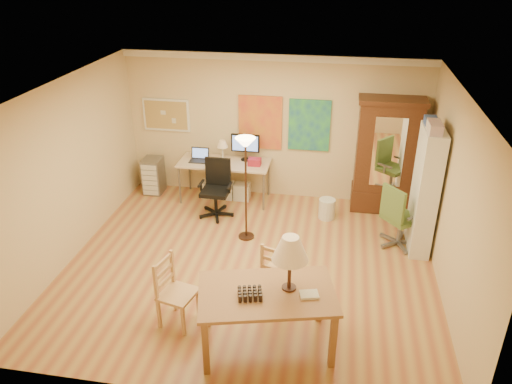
% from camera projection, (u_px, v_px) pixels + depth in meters
% --- Properties ---
extents(floor, '(5.50, 5.50, 0.00)m').
position_uv_depth(floor, '(250.00, 266.00, 7.57)').
color(floor, '#A45D3A').
rests_on(floor, ground).
extents(crown_molding, '(5.50, 0.08, 0.12)m').
position_uv_depth(crown_molding, '(275.00, 57.00, 8.58)').
color(crown_molding, white).
rests_on(crown_molding, floor).
extents(corkboard, '(0.90, 0.04, 0.62)m').
position_uv_depth(corkboard, '(166.00, 115.00, 9.40)').
color(corkboard, tan).
rests_on(corkboard, floor).
extents(art_panel_left, '(0.80, 0.04, 1.00)m').
position_uv_depth(art_panel_left, '(260.00, 123.00, 9.15)').
color(art_panel_left, gold).
rests_on(art_panel_left, floor).
extents(art_panel_right, '(0.75, 0.04, 0.95)m').
position_uv_depth(art_panel_right, '(309.00, 125.00, 9.01)').
color(art_panel_right, '#226189').
rests_on(art_panel_right, floor).
extents(dining_table, '(1.76, 1.30, 1.48)m').
position_uv_depth(dining_table, '(275.00, 280.00, 5.69)').
color(dining_table, brown).
rests_on(dining_table, floor).
extents(ladder_chair_back, '(0.52, 0.51, 0.90)m').
position_uv_depth(ladder_chair_back, '(279.00, 273.00, 6.69)').
color(ladder_chair_back, '#B67753').
rests_on(ladder_chair_back, floor).
extents(ladder_chair_left, '(0.51, 0.52, 0.94)m').
position_uv_depth(ladder_chair_left, '(176.00, 294.00, 6.26)').
color(ladder_chair_left, '#B67753').
rests_on(ladder_chair_left, floor).
extents(torchiere_lamp, '(0.32, 0.32, 1.75)m').
position_uv_depth(torchiere_lamp, '(246.00, 159.00, 7.70)').
color(torchiere_lamp, '#3A2317').
rests_on(torchiere_lamp, floor).
extents(computer_desk, '(1.68, 0.74, 1.27)m').
position_uv_depth(computer_desk, '(227.00, 176.00, 9.40)').
color(computer_desk, '#C9B093').
rests_on(computer_desk, floor).
extents(office_chair_black, '(0.64, 0.64, 1.03)m').
position_uv_depth(office_chair_black, '(216.00, 201.00, 8.90)').
color(office_chair_black, black).
rests_on(office_chair_black, floor).
extents(office_chair_green, '(0.68, 0.68, 1.07)m').
position_uv_depth(office_chair_green, '(398.00, 230.00, 7.98)').
color(office_chair_green, slate).
rests_on(office_chair_green, floor).
extents(drawer_cart, '(0.35, 0.42, 0.70)m').
position_uv_depth(drawer_cart, '(153.00, 176.00, 9.69)').
color(drawer_cart, slate).
rests_on(drawer_cart, floor).
extents(armoire, '(1.13, 0.54, 2.08)m').
position_uv_depth(armoire, '(385.00, 163.00, 8.84)').
color(armoire, '#3B1E10').
rests_on(armoire, floor).
extents(bookshelf, '(0.30, 0.80, 2.00)m').
position_uv_depth(bookshelf, '(425.00, 191.00, 7.62)').
color(bookshelf, white).
rests_on(bookshelf, floor).
extents(wastebin, '(0.29, 0.29, 0.36)m').
position_uv_depth(wastebin, '(327.00, 209.00, 8.83)').
color(wastebin, silver).
rests_on(wastebin, floor).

